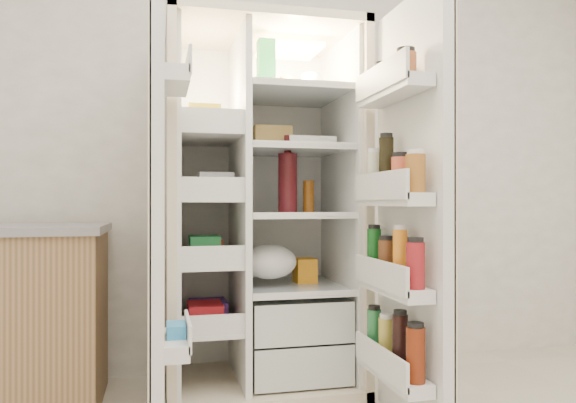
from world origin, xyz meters
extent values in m
cube|color=white|center=(0.00, 2.00, 1.35)|extent=(4.00, 0.02, 2.70)
cube|color=beige|center=(-0.18, 1.93, 0.90)|extent=(0.92, 0.04, 1.80)
cube|color=beige|center=(-0.62, 1.60, 0.90)|extent=(0.04, 0.70, 1.80)
cube|color=beige|center=(0.26, 1.60, 0.90)|extent=(0.04, 0.70, 1.80)
cube|color=beige|center=(-0.18, 1.60, 1.78)|extent=(0.92, 0.70, 0.04)
cube|color=beige|center=(-0.18, 1.60, 0.04)|extent=(0.92, 0.70, 0.08)
cube|color=silver|center=(-0.18, 1.90, 0.92)|extent=(0.84, 0.02, 1.68)
cube|color=silver|center=(-0.59, 1.60, 0.92)|extent=(0.02, 0.62, 1.68)
cube|color=silver|center=(0.23, 1.60, 0.92)|extent=(0.02, 0.62, 1.68)
cube|color=silver|center=(-0.29, 1.60, 0.92)|extent=(0.03, 0.62, 1.68)
cube|color=silver|center=(-0.02, 1.58, 0.18)|extent=(0.47, 0.52, 0.19)
cube|color=silver|center=(-0.02, 1.58, 0.39)|extent=(0.47, 0.52, 0.19)
cube|color=#FFD18C|center=(-0.02, 1.65, 1.72)|extent=(0.30, 0.30, 0.02)
cube|color=silver|center=(-0.44, 1.60, 0.35)|extent=(0.28, 0.58, 0.02)
cube|color=silver|center=(-0.44, 1.60, 0.65)|extent=(0.28, 0.58, 0.02)
cube|color=silver|center=(-0.44, 1.60, 0.95)|extent=(0.28, 0.58, 0.02)
cube|color=silver|center=(-0.44, 1.60, 1.25)|extent=(0.28, 0.58, 0.02)
cube|color=silver|center=(-0.02, 1.60, 0.52)|extent=(0.49, 0.58, 0.01)
cube|color=silver|center=(-0.02, 1.60, 0.88)|extent=(0.49, 0.58, 0.01)
cube|color=silver|center=(-0.02, 1.60, 1.20)|extent=(0.49, 0.58, 0.02)
cube|color=silver|center=(-0.02, 1.60, 1.48)|extent=(0.49, 0.58, 0.02)
cube|color=red|center=(-0.44, 1.60, 0.41)|extent=(0.16, 0.20, 0.10)
cube|color=#217B3B|center=(-0.44, 1.60, 0.72)|extent=(0.14, 0.18, 0.12)
cube|color=silver|center=(-0.44, 1.60, 0.99)|extent=(0.20, 0.22, 0.07)
cube|color=gold|center=(-0.44, 1.60, 1.33)|extent=(0.15, 0.16, 0.14)
cube|color=#563194|center=(-0.44, 1.60, 0.40)|extent=(0.18, 0.20, 0.09)
cube|color=red|center=(-0.44, 1.60, 0.71)|extent=(0.14, 0.18, 0.10)
cube|color=silver|center=(-0.44, 1.60, 1.02)|extent=(0.16, 0.16, 0.12)
sphere|color=orange|center=(-0.15, 1.50, 0.12)|extent=(0.07, 0.07, 0.07)
sphere|color=orange|center=(-0.06, 1.54, 0.12)|extent=(0.07, 0.07, 0.07)
sphere|color=orange|center=(0.04, 1.50, 0.12)|extent=(0.07, 0.07, 0.07)
sphere|color=orange|center=(-0.10, 1.64, 0.12)|extent=(0.07, 0.07, 0.07)
ellipsoid|color=#3E7226|center=(-0.02, 1.60, 0.40)|extent=(0.26, 0.24, 0.11)
cylinder|color=#430E13|center=(-0.06, 1.54, 1.03)|extent=(0.09, 0.09, 0.29)
cylinder|color=#62310A|center=(0.05, 1.54, 0.97)|extent=(0.06, 0.06, 0.16)
cube|color=#238141|center=(-0.17, 1.51, 1.60)|extent=(0.08, 0.08, 0.23)
cylinder|color=silver|center=(0.08, 1.59, 1.54)|extent=(0.11, 0.11, 0.10)
cylinder|color=#B46C29|center=(-0.04, 1.62, 1.53)|extent=(0.07, 0.07, 0.09)
cube|color=silver|center=(0.07, 1.55, 1.24)|extent=(0.24, 0.10, 0.06)
cube|color=#AF8B46|center=(-0.12, 1.63, 1.26)|extent=(0.19, 0.10, 0.11)
ellipsoid|color=white|center=(-0.14, 1.57, 0.61)|extent=(0.27, 0.24, 0.17)
cube|color=orange|center=(0.06, 1.65, 0.59)|extent=(0.10, 0.12, 0.12)
cube|color=silver|center=(-0.68, 1.05, 0.90)|extent=(0.05, 0.40, 1.72)
cube|color=beige|center=(-0.70, 1.05, 0.90)|extent=(0.01, 0.40, 1.72)
cube|color=silver|center=(-0.61, 1.05, 0.40)|extent=(0.09, 0.32, 0.06)
cube|color=silver|center=(-0.61, 1.05, 1.40)|extent=(0.09, 0.32, 0.06)
cube|color=#338CCC|center=(-0.61, 1.05, 0.43)|extent=(0.07, 0.12, 0.10)
cube|color=silver|center=(0.32, 0.96, 0.90)|extent=(0.05, 0.58, 1.72)
cube|color=beige|center=(0.35, 0.96, 0.90)|extent=(0.01, 0.58, 1.72)
cube|color=silver|center=(0.24, 0.96, 0.26)|extent=(0.11, 0.50, 0.05)
cube|color=silver|center=(0.24, 0.96, 0.60)|extent=(0.11, 0.50, 0.05)
cube|color=silver|center=(0.24, 0.96, 0.95)|extent=(0.11, 0.50, 0.05)
cube|color=silver|center=(0.24, 0.96, 1.38)|extent=(0.11, 0.50, 0.05)
cylinder|color=maroon|center=(0.24, 0.76, 0.39)|extent=(0.07, 0.07, 0.20)
cylinder|color=black|center=(0.24, 0.89, 0.40)|extent=(0.06, 0.06, 0.22)
cylinder|color=gold|center=(0.24, 1.02, 0.38)|extent=(0.06, 0.06, 0.18)
cylinder|color=#28783E|center=(0.24, 1.15, 0.38)|extent=(0.06, 0.06, 0.19)
cylinder|color=maroon|center=(0.24, 0.76, 0.71)|extent=(0.07, 0.07, 0.17)
cylinder|color=orange|center=(0.24, 0.89, 0.73)|extent=(0.06, 0.06, 0.21)
cylinder|color=#5B2F16|center=(0.24, 1.02, 0.70)|extent=(0.07, 0.07, 0.16)
cylinder|color=#13551A|center=(0.24, 1.15, 0.72)|extent=(0.06, 0.06, 0.20)
cylinder|color=#975C21|center=(0.24, 0.76, 1.04)|extent=(0.07, 0.07, 0.14)
cylinder|color=#C54F32|center=(0.24, 0.89, 1.04)|extent=(0.07, 0.07, 0.14)
cylinder|color=black|center=(0.24, 1.02, 1.09)|extent=(0.06, 0.06, 0.23)
cylinder|color=beige|center=(0.24, 1.15, 1.06)|extent=(0.06, 0.06, 0.18)
cylinder|color=brown|center=(0.24, 0.84, 1.45)|extent=(0.08, 0.08, 0.10)
cylinder|color=olive|center=(0.24, 1.06, 1.45)|extent=(0.08, 0.08, 0.10)
camera|label=1|loc=(-0.67, -1.06, 0.94)|focal=34.00mm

